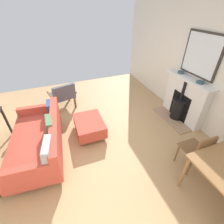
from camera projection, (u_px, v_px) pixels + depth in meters
ground_plane at (84, 135)px, 3.68m from camera, size 5.45×6.03×0.01m
wall_left at (194, 60)px, 3.65m from camera, size 0.12×6.03×2.88m
fireplace at (183, 101)px, 3.95m from camera, size 0.58×1.29×1.10m
mirror_over_mantel at (201, 55)px, 3.35m from camera, size 0.04×0.92×0.91m
mantel_bowl_near at (181, 72)px, 3.86m from camera, size 0.14×0.14×0.06m
mantel_bowl_far at (200, 82)px, 3.40m from camera, size 0.17×0.17×0.04m
sofa at (40, 139)px, 3.10m from camera, size 1.06×1.89×0.80m
ottoman at (89, 125)px, 3.61m from camera, size 0.62×0.81×0.36m
armchair_accent at (63, 94)px, 4.36m from camera, size 0.79×0.72×0.77m
dining_chair_near_fireplace at (198, 150)px, 2.65m from camera, size 0.40×0.40×0.84m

